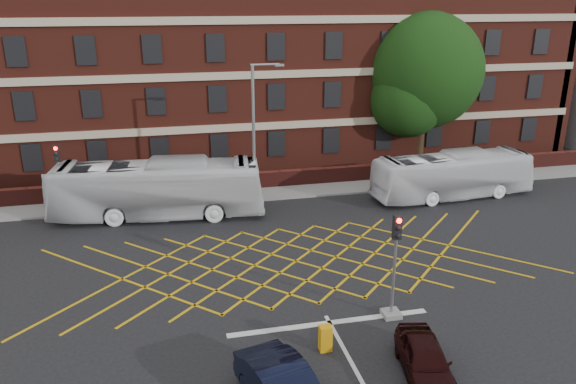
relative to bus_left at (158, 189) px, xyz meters
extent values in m
plane|color=black|center=(6.24, -9.39, -1.66)|extent=(120.00, 120.00, 0.00)
cube|color=#5C2117|center=(6.24, 12.61, 4.34)|extent=(50.00, 12.00, 12.00)
cube|color=#B7A88C|center=(6.24, 6.53, 5.34)|extent=(50.00, 0.18, 0.50)
cube|color=black|center=(6.24, 6.55, 3.84)|extent=(1.20, 0.14, 1.80)
cube|color=#4E1914|center=(6.24, 3.61, -1.11)|extent=(56.00, 0.50, 1.10)
cube|color=slate|center=(6.24, 2.61, -1.60)|extent=(60.00, 3.00, 0.12)
cube|color=#CC990C|center=(6.24, -7.39, -1.65)|extent=(8.22, 8.22, 0.02)
cube|color=silver|center=(6.24, -12.89, -1.65)|extent=(8.00, 0.30, 0.02)
imported|color=silver|center=(0.00, 0.00, 0.00)|extent=(12.15, 4.20, 3.31)
imported|color=white|center=(17.89, -0.76, -0.22)|extent=(10.45, 3.13, 2.87)
imported|color=black|center=(8.35, -16.66, -1.02)|extent=(2.23, 3.96, 1.27)
cylinder|color=black|center=(19.26, 6.98, 0.94)|extent=(0.90, 0.90, 5.20)
sphere|color=black|center=(19.26, 6.98, 5.22)|extent=(8.41, 8.41, 8.41)
sphere|color=black|center=(17.76, 6.18, 3.34)|extent=(5.46, 5.46, 5.46)
sphere|color=black|center=(20.76, 7.78, 3.74)|extent=(5.04, 5.04, 5.04)
cube|color=slate|center=(8.75, -12.95, -1.56)|extent=(0.70, 0.70, 0.20)
cylinder|color=gray|center=(8.75, -12.95, 0.09)|extent=(0.12, 0.12, 3.50)
cube|color=black|center=(8.75, -12.95, 2.14)|extent=(0.30, 0.25, 0.95)
sphere|color=#FF0C05|center=(8.75, -13.09, 2.46)|extent=(0.20, 0.20, 0.20)
cube|color=slate|center=(-5.26, 0.96, -1.56)|extent=(0.70, 0.70, 0.20)
cylinder|color=gray|center=(-5.26, 0.96, 0.09)|extent=(0.12, 0.12, 3.50)
cube|color=black|center=(-5.26, 0.96, 2.14)|extent=(0.30, 0.25, 0.95)
sphere|color=#FF0C05|center=(-5.26, 0.82, 2.46)|extent=(0.20, 0.20, 0.20)
cube|color=slate|center=(5.49, -0.32, -1.56)|extent=(1.00, 1.00, 0.20)
cylinder|color=gray|center=(5.49, -0.32, 2.57)|extent=(0.18, 0.18, 8.44)
cylinder|color=gray|center=(6.19, -0.32, 6.79)|extent=(1.60, 0.12, 0.12)
cube|color=gray|center=(6.99, -0.32, 6.74)|extent=(0.50, 0.20, 0.12)
cylinder|color=gray|center=(-6.04, 2.86, -0.56)|extent=(0.10, 0.10, 2.20)
cube|color=silver|center=(-6.04, 2.78, 0.24)|extent=(1.10, 0.06, 0.45)
cube|color=silver|center=(-6.04, 2.78, -0.26)|extent=(1.10, 0.06, 0.40)
cube|color=silver|center=(-6.04, 2.78, -0.71)|extent=(1.10, 0.06, 0.35)
cube|color=orange|center=(5.57, -14.53, -1.17)|extent=(0.43, 0.37, 0.97)
camera|label=1|loc=(0.45, -30.86, 10.29)|focal=35.00mm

